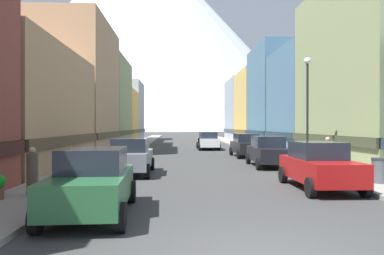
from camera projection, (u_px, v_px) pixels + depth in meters
The scene contains 23 objects.
sidewalk_left at pixel (134, 147), 41.41m from camera, with size 2.50×100.00×0.15m, color gray.
sidewalk_right at pixel (246, 146), 41.93m from camera, with size 2.50×100.00×0.15m, color gray.
storefront_left_2 at pixel (64, 90), 32.98m from camera, with size 8.33×11.30×11.40m.
storefront_left_3 at pixel (94, 104), 44.31m from camera, with size 7.94×10.99×10.24m.
storefront_left_4 at pixel (102, 117), 54.12m from camera, with size 10.03×8.50×7.53m.
storefront_left_5 at pixel (116, 112), 63.50m from camera, with size 9.05×9.94×9.79m.
storefront_right_2 at pixel (333, 102), 33.55m from camera, with size 10.13×9.13×9.28m.
storefront_right_3 at pixel (289, 98), 43.57m from camera, with size 8.36×9.93×11.56m.
storefront_right_4 at pixel (265, 108), 54.26m from camera, with size 7.69×10.70×10.25m.
storefront_right_5 at pixel (252, 110), 65.57m from camera, with size 8.55×11.50×10.49m.
car_left_0 at pixel (93, 182), 10.00m from camera, with size 2.23×4.48×1.78m.
car_left_1 at pixel (131, 156), 18.40m from camera, with size 2.07×4.40×1.78m.
car_right_0 at pixel (319, 165), 14.13m from camera, with size 2.08×4.41×1.78m.
car_right_1 at pixel (268, 151), 21.89m from camera, with size 2.15×4.44×1.78m.
car_right_2 at pixel (246, 145), 28.78m from camera, with size 2.14×4.44×1.78m.
car_driving_0 at pixel (207, 140), 38.76m from camera, with size 2.06×4.40×1.78m.
car_driving_1 at pixel (208, 141), 37.45m from camera, with size 2.06×4.40×1.78m.
trash_bin_right at pixel (379, 170), 14.63m from camera, with size 0.59×0.59×0.98m.
potted_plant_1 at pixel (303, 152), 25.36m from camera, with size 0.59×0.59×0.83m.
pedestrian_0 at pixel (328, 154), 19.39m from camera, with size 0.36×0.36×1.66m.
pedestrian_1 at pixel (32, 173), 12.18m from camera, with size 0.36×0.36×1.55m.
streetlamp_right at pixel (307, 96), 19.80m from camera, with size 0.36×0.36×5.86m.
mountain_backdrop at pixel (143, 32), 265.12m from camera, with size 243.78×243.78×138.14m, color silver.
Camera 1 is at (-1.56, -6.63, 2.39)m, focal length 35.10 mm.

